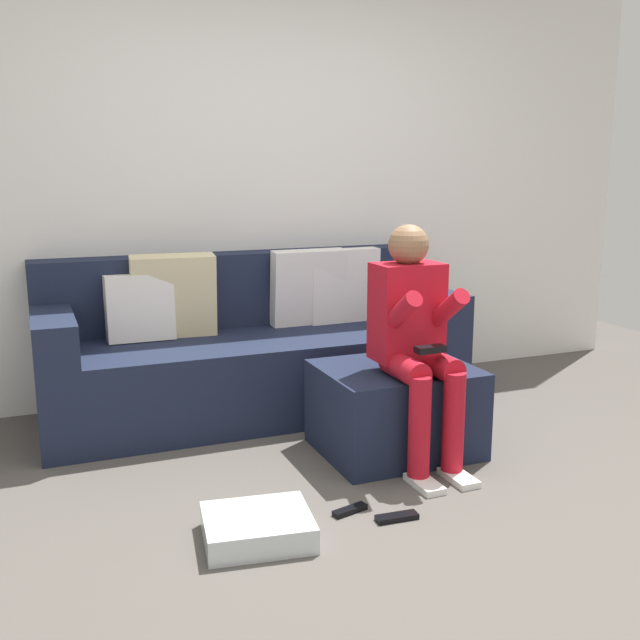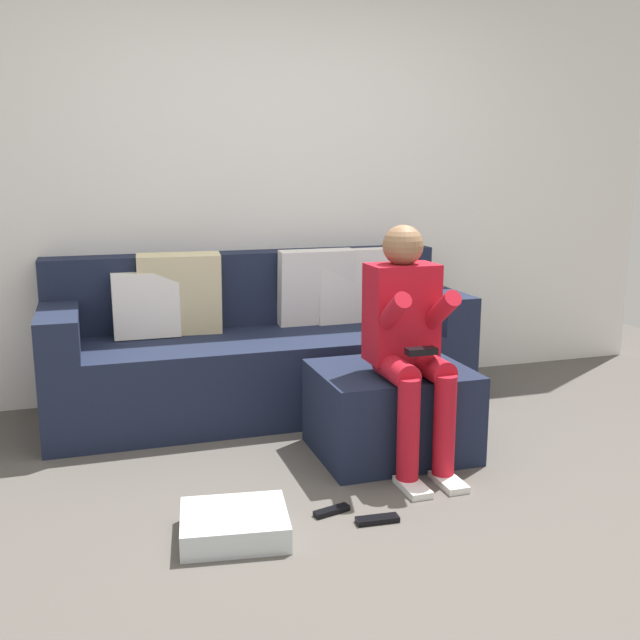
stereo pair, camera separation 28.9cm
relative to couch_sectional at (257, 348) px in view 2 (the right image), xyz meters
name	(u,v)px [view 2 (the right image)]	position (x,y,z in m)	size (l,w,h in m)	color
ground_plane	(399,523)	(0.21, -1.61, -0.36)	(7.03, 7.03, 0.00)	#544F49
wall_back	(272,168)	(0.21, 0.42, 1.04)	(5.41, 0.10, 2.79)	white
couch_sectional	(257,348)	(0.00, 0.00, 0.00)	(2.38, 0.86, 0.93)	#192138
ottoman	(391,411)	(0.47, -0.91, -0.14)	(0.74, 0.61, 0.44)	#192138
person_seated	(408,333)	(0.48, -1.07, 0.29)	(0.32, 0.58, 1.14)	red
storage_bin	(234,525)	(-0.44, -1.52, -0.31)	(0.41, 0.34, 0.10)	silver
remote_near_ottoman	(377,520)	(0.13, -1.57, -0.35)	(0.18, 0.06, 0.02)	black
remote_by_storage_bin	(332,511)	(-0.02, -1.45, -0.35)	(0.16, 0.04, 0.02)	black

